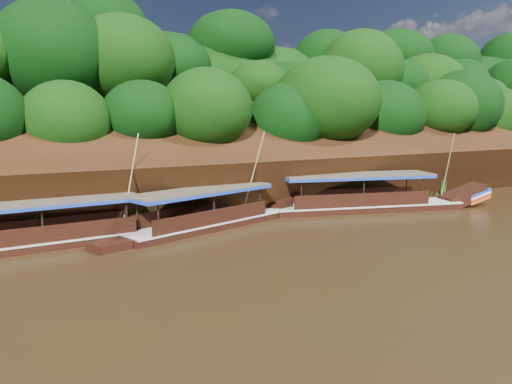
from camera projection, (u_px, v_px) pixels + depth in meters
ground at (315, 255)px, 23.84m from camera, size 160.00×160.00×0.00m
riverbank at (160, 171)px, 43.10m from camera, size 120.00×30.06×19.40m
boat_0 at (379, 202)px, 35.08m from camera, size 16.04×6.44×5.89m
boat_1 at (221, 217)px, 30.12m from camera, size 13.79×5.83×6.07m
boat_2 at (73, 233)px, 25.89m from camera, size 15.17×2.84×6.08m
reeds at (180, 211)px, 30.34m from camera, size 48.26×2.52×2.02m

